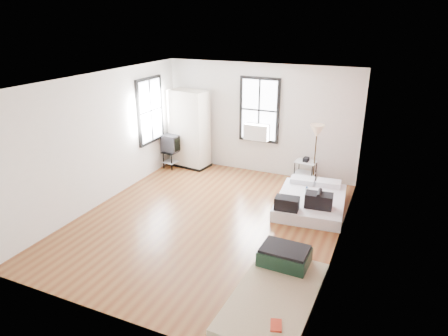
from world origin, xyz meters
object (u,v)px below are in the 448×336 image
at_px(wardrobe, 189,129).
at_px(side_table, 306,166).
at_px(tv_stand, 173,144).
at_px(mattress_bare, 277,287).
at_px(floor_lamp, 317,134).
at_px(mattress_main, 310,201).

xyz_separation_m(wardrobe, side_table, (3.15, 0.07, -0.59)).
relative_size(wardrobe, tv_stand, 2.26).
bearing_deg(tv_stand, mattress_bare, -38.35).
height_order(mattress_bare, floor_lamp, floor_lamp).
bearing_deg(floor_lamp, mattress_bare, -84.71).
distance_m(floor_lamp, tv_stand, 3.81).
height_order(mattress_bare, tv_stand, tv_stand).
bearing_deg(tv_stand, side_table, 11.20).
height_order(side_table, tv_stand, tv_stand).
relative_size(floor_lamp, tv_stand, 1.65).
xyz_separation_m(mattress_bare, side_table, (-0.61, 4.37, 0.31)).
bearing_deg(mattress_bare, wardrobe, 132.97).
relative_size(mattress_bare, wardrobe, 1.03).
xyz_separation_m(mattress_bare, tv_stand, (-4.14, 4.05, 0.51)).
height_order(mattress_main, floor_lamp, floor_lamp).
height_order(mattress_main, side_table, side_table).
relative_size(mattress_main, tv_stand, 2.17).
xyz_separation_m(side_table, floor_lamp, (0.22, -0.07, 0.84)).
relative_size(mattress_bare, floor_lamp, 1.41).
bearing_deg(floor_lamp, mattress_main, -80.27).
relative_size(side_table, floor_lamp, 0.44).
height_order(mattress_bare, wardrobe, wardrobe).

